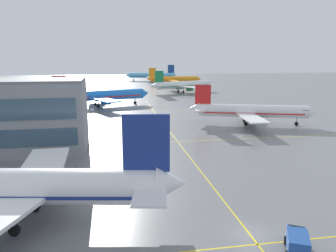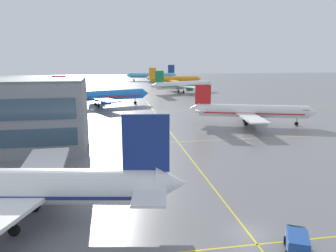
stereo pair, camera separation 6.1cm
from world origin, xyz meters
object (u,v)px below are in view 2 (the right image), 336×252
(airliner_third_row, at_px, (101,96))
(service_truck_red_van, at_px, (297,242))
(airliner_second_row, at_px, (251,111))
(airliner_front_gate, at_px, (8,187))
(airliner_far_right_stand, at_px, (174,79))
(airliner_distant_taxiway, at_px, (152,75))
(airliner_far_left_stand, at_px, (183,85))

(airliner_third_row, distance_m, service_truck_red_van, 100.51)
(airliner_second_row, bearing_deg, service_truck_red_van, -109.30)
(airliner_front_gate, bearing_deg, airliner_second_row, 43.82)
(airliner_third_row, height_order, airliner_far_right_stand, airliner_third_row)
(airliner_second_row, bearing_deg, airliner_front_gate, -136.18)
(airliner_distant_taxiway, xyz_separation_m, service_truck_red_van, (-12.56, -218.12, -2.79))
(airliner_front_gate, height_order, airliner_third_row, airliner_front_gate)
(airliner_front_gate, xyz_separation_m, airliner_third_row, (7.60, 87.31, -0.30))
(airliner_far_left_stand, distance_m, service_truck_red_van, 139.89)
(airliner_second_row, xyz_separation_m, airliner_far_right_stand, (1.56, 123.14, 0.05))
(airliner_second_row, relative_size, airliner_far_right_stand, 0.96)
(airliner_front_gate, relative_size, airliner_third_row, 1.09)
(airliner_third_row, relative_size, service_truck_red_van, 8.27)
(service_truck_red_van, bearing_deg, airliner_far_right_stand, 83.11)
(airliner_front_gate, relative_size, airliner_second_row, 1.20)
(airliner_front_gate, relative_size, airliner_distant_taxiway, 1.08)
(airliner_second_row, distance_m, airliner_third_row, 57.78)
(airliner_second_row, height_order, airliner_third_row, airliner_third_row)
(airliner_third_row, bearing_deg, airliner_second_row, -44.08)
(service_truck_red_van, bearing_deg, airliner_second_row, 70.70)
(airliner_third_row, xyz_separation_m, airliner_distant_taxiway, (33.74, 119.91, -0.02))
(airliner_front_gate, xyz_separation_m, service_truck_red_van, (28.78, -10.89, -3.12))
(airliner_far_right_stand, bearing_deg, airliner_second_row, -90.73)
(airliner_front_gate, distance_m, airliner_far_right_stand, 177.64)
(airliner_distant_taxiway, bearing_deg, service_truck_red_van, -93.30)
(airliner_second_row, height_order, airliner_far_left_stand, airliner_far_left_stand)
(airliner_far_left_stand, xyz_separation_m, airliner_distant_taxiway, (-6.38, 79.55, 0.14))
(airliner_front_gate, distance_m, service_truck_red_van, 30.93)
(airliner_third_row, bearing_deg, service_truck_red_van, -77.83)
(service_truck_red_van, bearing_deg, airliner_distant_taxiway, 86.70)
(airliner_distant_taxiway, bearing_deg, airliner_third_row, -105.71)
(airliner_distant_taxiway, bearing_deg, airliner_far_right_stand, -75.85)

